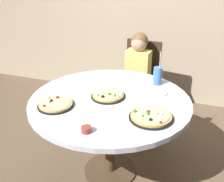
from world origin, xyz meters
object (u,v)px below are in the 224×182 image
at_px(pizza_veggie, 108,95).
at_px(pizza_cheese, 56,104).
at_px(dining_table, 110,108).
at_px(plate_small, 157,92).
at_px(sauce_bowl, 86,129).
at_px(diner_child, 135,88).
at_px(soda_cup, 158,76).
at_px(chair_wooden, 140,78).
at_px(pizza_pepperoni, 151,116).

relative_size(pizza_veggie, pizza_cheese, 1.00).
distance_m(dining_table, plate_small, 0.43).
distance_m(pizza_veggie, sauce_bowl, 0.53).
height_order(dining_table, pizza_cheese, pizza_cheese).
distance_m(diner_child, pizza_veggie, 0.86).
bearing_deg(diner_child, soda_cup, -53.28).
height_order(pizza_veggie, soda_cup, soda_cup).
bearing_deg(soda_cup, sauce_bowl, -107.38).
bearing_deg(pizza_cheese, plate_small, 35.69).
bearing_deg(diner_child, chair_wooden, 86.44).
height_order(pizza_veggie, pizza_pepperoni, same).
bearing_deg(pizza_veggie, plate_small, 30.85).
height_order(dining_table, pizza_pepperoni, pizza_pepperoni).
relative_size(chair_wooden, pizza_cheese, 3.36).
relative_size(pizza_cheese, soda_cup, 0.92).
xyz_separation_m(diner_child, pizza_pepperoni, (0.38, -1.02, 0.28)).
bearing_deg(sauce_bowl, diner_child, 90.87).
bearing_deg(chair_wooden, diner_child, -93.56).
height_order(pizza_pepperoni, soda_cup, soda_cup).
xyz_separation_m(dining_table, diner_child, (-0.01, 0.84, -0.18)).
relative_size(dining_table, pizza_veggie, 4.67).
height_order(chair_wooden, pizza_cheese, chair_wooden).
distance_m(pizza_cheese, soda_cup, 0.95).
bearing_deg(chair_wooden, dining_table, -90.35).
distance_m(diner_child, sauce_bowl, 1.37).
height_order(pizza_pepperoni, plate_small, pizza_pepperoni).
height_order(diner_child, pizza_veggie, diner_child).
xyz_separation_m(soda_cup, plate_small, (0.03, -0.18, -0.08)).
bearing_deg(chair_wooden, soda_cup, -63.47).
distance_m(dining_table, pizza_veggie, 0.11).
bearing_deg(diner_child, dining_table, -89.65).
bearing_deg(soda_cup, pizza_veggie, -130.04).
distance_m(soda_cup, plate_small, 0.19).
xyz_separation_m(dining_table, pizza_cheese, (-0.36, -0.25, 0.10)).
height_order(dining_table, sauce_bowl, sauce_bowl).
height_order(chair_wooden, sauce_bowl, chair_wooden).
bearing_deg(pizza_veggie, diner_child, 88.44).
xyz_separation_m(pizza_pepperoni, sauce_bowl, (-0.36, -0.31, 0.00)).
relative_size(dining_table, soda_cup, 4.28).
bearing_deg(pizza_pepperoni, dining_table, 153.88).
bearing_deg(chair_wooden, pizza_cheese, -105.95).
bearing_deg(pizza_cheese, chair_wooden, 74.05).
xyz_separation_m(pizza_veggie, sauce_bowl, (0.04, -0.53, 0.00)).
bearing_deg(pizza_veggie, soda_cup, 49.96).
distance_m(chair_wooden, plate_small, 0.87).
xyz_separation_m(diner_child, pizza_cheese, (-0.35, -1.09, 0.28)).
bearing_deg(plate_small, pizza_pepperoni, -84.39).
relative_size(diner_child, soda_cup, 3.51).
distance_m(dining_table, sauce_bowl, 0.51).
bearing_deg(sauce_bowl, soda_cup, 72.62).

